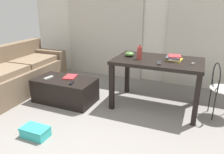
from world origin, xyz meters
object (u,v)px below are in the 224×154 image
at_px(bottle_near, 140,53).
at_px(magazine, 70,77).
at_px(coffee_table, 65,90).
at_px(couch, 16,74).
at_px(bowl, 130,54).
at_px(craft_table, 158,66).
at_px(wire_chair, 220,84).
at_px(tv_remote_on_table, 159,63).
at_px(shoebox, 35,132).
at_px(book_stack, 174,58).
at_px(scissors, 192,64).
at_px(tv_remote_primary, 72,83).
at_px(tv_remote_secondary, 49,78).

height_order(bottle_near, magazine, bottle_near).
bearing_deg(coffee_table, bottle_near, 15.37).
bearing_deg(couch, bowl, 11.16).
bearing_deg(craft_table, wire_chair, 1.11).
bearing_deg(tv_remote_on_table, shoebox, -145.90).
height_order(couch, tv_remote_on_table, couch).
relative_size(couch, tv_remote_on_table, 11.32).
height_order(craft_table, book_stack, book_stack).
xyz_separation_m(book_stack, tv_remote_on_table, (-0.17, -0.28, -0.03)).
bearing_deg(bowl, couch, -168.84).
relative_size(bowl, shoebox, 0.43).
relative_size(couch, scissors, 17.04).
xyz_separation_m(craft_table, tv_remote_primary, (-1.23, -0.54, -0.27)).
bearing_deg(bowl, scissors, -5.06).
height_order(tv_remote_primary, tv_remote_secondary, tv_remote_secondary).
xyz_separation_m(bowl, tv_remote_secondary, (-1.25, -0.51, -0.41)).
distance_m(coffee_table, shoebox, 1.06).
relative_size(tv_remote_primary, shoebox, 0.46).
height_order(wire_chair, book_stack, book_stack).
height_order(coffee_table, bottle_near, bottle_near).
relative_size(tv_remote_primary, magazine, 0.64).
xyz_separation_m(tv_remote_on_table, tv_remote_secondary, (-1.77, -0.26, -0.38)).
distance_m(bottle_near, tv_remote_primary, 1.16).
bearing_deg(tv_remote_on_table, tv_remote_secondary, 178.53).
height_order(coffee_table, book_stack, book_stack).
relative_size(coffee_table, tv_remote_secondary, 5.84).
bearing_deg(bowl, tv_remote_secondary, -157.72).
bearing_deg(tv_remote_on_table, craft_table, 94.48).
height_order(craft_table, bottle_near, bottle_near).
distance_m(bowl, scissors, 0.97).
xyz_separation_m(couch, shoebox, (1.37, -1.05, -0.26)).
xyz_separation_m(book_stack, scissors, (0.27, -0.11, -0.03)).
bearing_deg(coffee_table, book_stack, 15.69).
bearing_deg(scissors, tv_remote_secondary, -169.08).
relative_size(wire_chair, magazine, 3.23).
bearing_deg(tv_remote_on_table, wire_chair, 6.42).
distance_m(wire_chair, book_stack, 0.75).
xyz_separation_m(couch, scissors, (3.06, 0.33, 0.46)).
bearing_deg(craft_table, magazine, -167.71).
xyz_separation_m(wire_chair, shoebox, (-2.10, -1.46, -0.44)).
xyz_separation_m(scissors, magazine, (-1.90, -0.24, -0.38)).
distance_m(craft_table, bottle_near, 0.35).
bearing_deg(scissors, bottle_near, -177.43).
bearing_deg(bowl, coffee_table, -155.67).
relative_size(coffee_table, tv_remote_on_table, 5.56).
xyz_separation_m(tv_remote_on_table, magazine, (-1.47, -0.08, -0.38)).
bearing_deg(shoebox, bottle_near, 55.30).
bearing_deg(book_stack, tv_remote_on_table, -121.01).
relative_size(craft_table, wire_chair, 1.62).
bearing_deg(tv_remote_secondary, coffee_table, 24.16).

